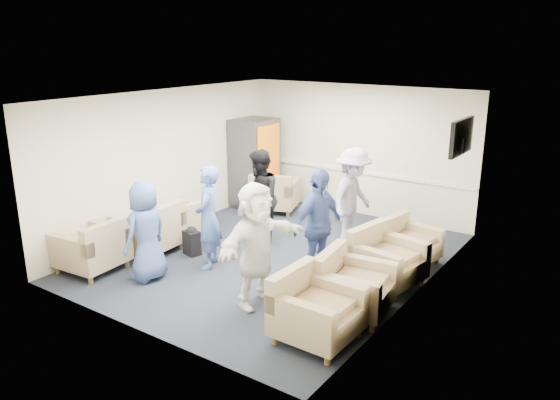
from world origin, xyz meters
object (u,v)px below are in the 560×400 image
Objects in this scene: armchair_right_midnear at (351,287)px; person_front_left at (146,231)px; person_back_right at (353,198)px; person_front_right at (256,244)px; armchair_left_mid at (151,232)px; person_back_left at (259,198)px; vending_machine at (255,163)px; person_mid_right at (318,225)px; armchair_left_near at (94,249)px; armchair_right_midfar at (384,261)px; armchair_right_far at (407,244)px; armchair_corner at (275,195)px; armchair_left_far at (188,222)px; person_mid_left at (208,217)px; armchair_right_near at (313,312)px.

person_front_left reaches higher than armchair_right_midnear.
person_front_right is at bearing 178.26° from person_back_right.
armchair_left_mid is 0.58× the size of person_back_left.
vending_machine is 1.11× the size of person_mid_right.
armchair_left_near is 0.56× the size of person_front_right.
armchair_right_midnear is at bearing 101.16° from armchair_left_near.
person_back_right is (-1.15, 1.17, 0.52)m from armchair_right_midfar.
person_back_left is 0.98× the size of person_front_right.
person_front_right is (-0.27, -1.17, 0.00)m from person_mid_right.
armchair_left_near is 1.08× the size of armchair_right_far.
armchair_right_far is 0.52× the size of person_front_right.
person_back_right is at bearing 146.09° from person_front_left.
armchair_left_near is 0.98× the size of armchair_left_mid.
armchair_corner is at bearing 169.21° from person_back_left.
person_mid_right is at bearing 124.18° from armchair_right_midfar.
person_back_right is 1.02× the size of person_mid_right.
armchair_right_midfar is 0.90× the size of armchair_corner.
person_back_left is at bearing 97.74° from armchair_corner.
person_back_left reaches higher than armchair_left_near.
armchair_left_far is 0.57× the size of person_front_left.
armchair_left_near is 2.90m from person_back_left.
person_mid_left is (1.45, -3.13, -0.12)m from vending_machine.
person_front_right is at bearing 72.65° from armchair_right_near.
armchair_right_far is at bearing 143.15° from armchair_corner.
armchair_right_midnear is 4.65m from armchair_corner.
armchair_right_near is 0.92× the size of armchair_right_midnear.
person_front_right is (1.35, -1.87, 0.01)m from person_back_left.
armchair_right_midnear is 0.57× the size of person_back_right.
person_back_left is 2.31m from person_front_right.
person_mid_right reaches higher than armchair_left_near.
person_back_right is at bearing 20.08° from armchair_right_midnear.
armchair_right_far is (0.02, 2.94, -0.05)m from armchair_right_near.
person_front_right is (2.87, -3.72, -0.09)m from vending_machine.
person_mid_left reaches higher than armchair_left_mid.
armchair_corner reaches higher than armchair_left_far.
armchair_right_midnear is at bearing 118.39° from armchair_corner.
armchair_left_near is at bearing 94.17° from armchair_right_near.
armchair_right_midfar is 1.13m from person_mid_right.
person_back_left is at bearing 133.79° from armchair_left_mid.
person_mid_right reaches higher than armchair_corner.
armchair_left_mid is at bearing 127.28° from armchair_right_far.
armchair_right_midfar is at bearing -0.38° from armchair_right_near.
vending_machine is at bearing -179.53° from armchair_left_mid.
armchair_left_far is at bearing 116.16° from armchair_right_far.
armchair_right_near is at bearing 73.53° from armchair_left_far.
armchair_corner is at bearing 69.29° from armchair_right_midfar.
armchair_right_far is 1.74m from person_mid_right.
armchair_right_midnear is at bearing -2.88° from armchair_right_near.
person_front_left is at bearing -76.06° from vending_machine.
person_back_right reaches higher than armchair_right_midfar.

